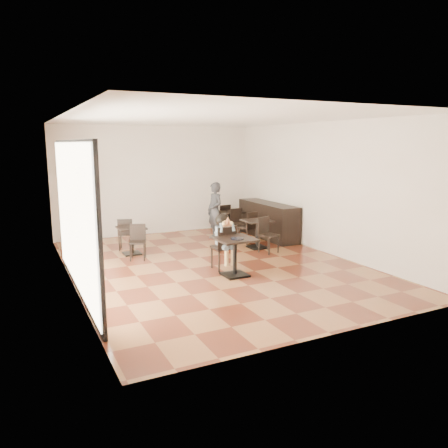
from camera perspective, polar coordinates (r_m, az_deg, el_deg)
floor at (r=9.78m, az=-1.33°, el=-5.42°), size 6.00×8.00×0.01m
ceiling at (r=9.42m, az=-1.41°, el=13.66°), size 6.00×8.00×0.01m
wall_back at (r=13.18m, az=-8.76°, el=5.68°), size 6.00×0.01×3.20m
wall_front at (r=6.11m, az=14.66°, el=-0.03°), size 6.00×0.01×3.20m
wall_left at (r=8.65m, az=-19.72°, el=2.70°), size 0.01×8.00×3.20m
wall_right at (r=11.06m, az=12.92°, el=4.63°), size 0.01×8.00×3.20m
storefront_window at (r=8.19m, az=-19.01°, el=0.92°), size 0.04×4.50×2.60m
child_table at (r=8.92m, az=1.43°, el=-4.34°), size 0.75×0.75×0.79m
child_chair at (r=9.37m, az=-0.14°, el=-3.09°), size 0.43×0.43×0.95m
child at (r=9.35m, az=-0.14°, el=-2.36°), size 0.43×0.60×1.20m
plate at (r=8.74m, az=1.74°, el=-1.92°), size 0.27×0.27×0.02m
pizza_slice at (r=9.09m, az=0.39°, el=0.10°), size 0.28×0.21×0.06m
adult_patron at (r=12.30m, az=-1.21°, el=1.73°), size 0.45×0.63×1.61m
cafe_table_mid at (r=11.32m, az=4.38°, el=-1.32°), size 0.86×0.86×0.73m
cafe_table_left at (r=10.89m, az=-11.97°, el=-2.14°), size 0.83×0.83×0.68m
cafe_table_back at (r=12.92m, az=0.84°, el=0.12°), size 0.73×0.73×0.70m
chair_mid_a at (r=11.77m, az=3.02°, el=-0.48°), size 0.49×0.49×0.88m
chair_mid_b at (r=10.85m, az=5.87°, el=-1.47°), size 0.49×0.49×0.88m
chair_left_a at (r=11.40m, az=-12.68°, el=-1.25°), size 0.47×0.47×0.82m
chair_left_b at (r=10.36m, az=-11.23°, el=-2.38°), size 0.47×0.47×0.82m
chair_back_a at (r=13.40m, az=-0.23°, el=0.80°), size 0.42×0.42×0.84m
chair_back_b at (r=12.43m, az=2.00°, el=0.03°), size 0.42×0.42×0.84m
service_counter at (r=12.62m, az=5.75°, el=0.50°), size 0.60×2.40×1.00m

